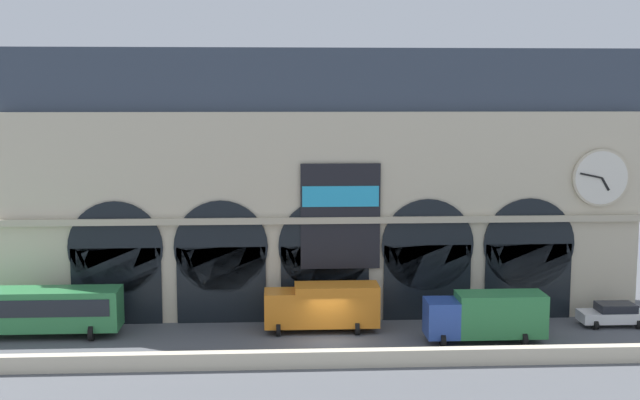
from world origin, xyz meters
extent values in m
plane|color=#54565B|center=(0.00, 0.00, 0.00)|extent=(200.00, 200.00, 0.00)
cube|color=beige|center=(0.00, -4.58, 0.49)|extent=(90.00, 0.70, 0.98)
cube|color=beige|center=(0.00, 7.74, 7.16)|extent=(43.76, 5.49, 14.33)
cube|color=#333D4C|center=(0.00, 8.04, 16.47)|extent=(43.76, 4.89, 4.27)
cube|color=black|center=(-14.12, 4.95, 2.62)|extent=(6.03, 0.20, 5.25)
cylinder|color=black|center=(-14.12, 4.95, 5.25)|extent=(6.35, 0.20, 6.35)
cube|color=black|center=(-7.06, 4.95, 2.62)|extent=(6.03, 0.20, 5.25)
cylinder|color=black|center=(-7.06, 4.95, 5.25)|extent=(6.35, 0.20, 6.35)
cube|color=black|center=(0.00, 4.95, 2.62)|extent=(6.03, 0.20, 5.25)
cylinder|color=black|center=(0.00, 4.95, 5.25)|extent=(6.35, 0.20, 6.35)
cube|color=black|center=(7.06, 4.95, 2.62)|extent=(6.03, 0.20, 5.25)
cylinder|color=black|center=(7.06, 4.95, 5.25)|extent=(6.35, 0.20, 6.35)
cube|color=black|center=(14.12, 4.95, 2.62)|extent=(6.03, 0.20, 5.25)
cylinder|color=black|center=(14.12, 4.95, 5.25)|extent=(6.35, 0.20, 6.35)
cylinder|color=beige|center=(18.94, 4.85, 9.83)|extent=(3.96, 0.25, 3.96)
cylinder|color=silver|center=(18.94, 4.73, 9.83)|extent=(3.67, 0.06, 3.67)
cube|color=black|center=(19.21, 4.67, 9.40)|extent=(0.66, 0.04, 0.95)
cube|color=black|center=(18.18, 4.65, 9.99)|extent=(1.55, 0.04, 0.44)
cube|color=black|center=(1.04, 4.83, 7.29)|extent=(5.41, 0.12, 7.19)
cube|color=#26A5D8|center=(1.04, 4.75, 8.66)|extent=(5.19, 0.04, 1.40)
cube|color=#B6AB91|center=(0.00, 4.85, 7.03)|extent=(43.76, 0.50, 0.44)
cube|color=#2D7A42|center=(-18.90, 2.31, 1.80)|extent=(11.00, 2.50, 2.60)
cube|color=black|center=(-18.90, 1.04, 2.15)|extent=(10.12, 0.04, 1.10)
cylinder|color=black|center=(-15.05, 1.18, 0.50)|extent=(0.28, 1.00, 1.00)
cylinder|color=black|center=(-15.05, 3.43, 0.50)|extent=(0.28, 1.00, 1.00)
cube|color=orange|center=(-3.12, 2.56, 1.57)|extent=(2.00, 2.30, 2.30)
cube|color=orange|center=(0.63, 2.56, 1.77)|extent=(5.50, 2.30, 2.70)
cylinder|color=black|center=(-3.22, 1.53, 0.42)|extent=(0.28, 0.84, 0.84)
cylinder|color=black|center=(-3.22, 3.60, 0.42)|extent=(0.28, 0.84, 0.84)
cylinder|color=black|center=(1.88, 1.53, 0.42)|extent=(0.28, 0.84, 0.84)
cylinder|color=black|center=(1.88, 3.60, 0.42)|extent=(0.28, 0.84, 0.84)
cube|color=#28479E|center=(7.00, -0.34, 1.57)|extent=(2.00, 2.30, 2.30)
cube|color=#2D7A42|center=(10.75, -0.34, 1.77)|extent=(5.50, 2.30, 2.70)
cylinder|color=black|center=(6.90, -1.37, 0.42)|extent=(0.28, 0.84, 0.84)
cylinder|color=black|center=(6.90, 0.70, 0.42)|extent=(0.28, 0.84, 0.84)
cylinder|color=black|center=(12.00, -1.37, 0.42)|extent=(0.28, 0.84, 0.84)
cylinder|color=black|center=(12.00, 0.70, 0.42)|extent=(0.28, 0.84, 0.84)
cube|color=white|center=(19.27, 2.70, 0.65)|extent=(4.40, 1.80, 0.70)
cube|color=black|center=(19.49, 2.70, 1.27)|extent=(2.46, 1.62, 0.55)
cylinder|color=black|center=(17.82, 1.89, 0.30)|extent=(0.28, 0.60, 0.60)
cylinder|color=black|center=(17.82, 3.51, 0.30)|extent=(0.28, 0.60, 0.60)
cylinder|color=black|center=(20.72, 1.89, 0.30)|extent=(0.28, 0.60, 0.60)
cylinder|color=black|center=(20.72, 3.51, 0.30)|extent=(0.28, 0.60, 0.60)
camera|label=1|loc=(-3.27, -49.25, 15.48)|focal=45.50mm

